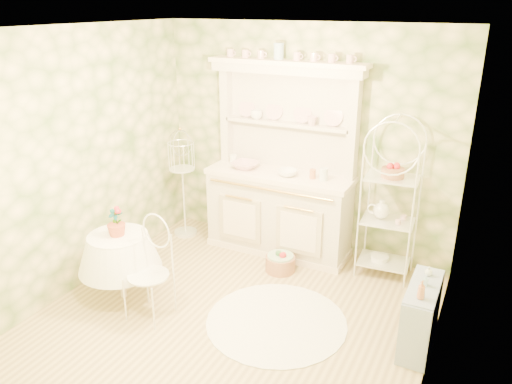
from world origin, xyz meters
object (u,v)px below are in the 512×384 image
at_px(kitchen_dresser, 280,162).
at_px(bakers_rack, 390,195).
at_px(side_shelf, 421,314).
at_px(floor_basket, 280,261).
at_px(birdcage_stand, 183,184).
at_px(cafe_chair, 148,272).
at_px(round_table, 121,266).

bearing_deg(kitchen_dresser, bakers_rack, -0.06).
distance_m(side_shelf, floor_basket, 1.78).
bearing_deg(kitchen_dresser, birdcage_stand, -173.54).
bearing_deg(birdcage_stand, cafe_chair, -66.27).
distance_m(round_table, floor_basket, 1.77).
relative_size(birdcage_stand, floor_basket, 3.85).
relative_size(cafe_chair, floor_basket, 2.65).
xyz_separation_m(bakers_rack, floor_basket, (-1.07, -0.47, -0.84)).
bearing_deg(side_shelf, bakers_rack, 122.01).
bearing_deg(side_shelf, cafe_chair, -158.56).
bearing_deg(bakers_rack, round_table, -148.08).
height_order(kitchen_dresser, side_shelf, kitchen_dresser).
distance_m(birdcage_stand, floor_basket, 1.66).
bearing_deg(round_table, side_shelf, 11.15).
xyz_separation_m(side_shelf, cafe_chair, (-2.42, -0.71, 0.16)).
bearing_deg(birdcage_stand, bakers_rack, 3.18).
relative_size(round_table, floor_basket, 2.02).
height_order(bakers_rack, round_table, bakers_rack).
relative_size(bakers_rack, side_shelf, 2.54).
bearing_deg(floor_basket, side_shelf, -21.84).
distance_m(bakers_rack, cafe_chair, 2.65).
bearing_deg(round_table, bakers_rack, 36.26).
height_order(kitchen_dresser, cafe_chair, kitchen_dresser).
height_order(side_shelf, birdcage_stand, birdcage_stand).
bearing_deg(round_table, birdcage_stand, 100.05).
height_order(birdcage_stand, floor_basket, birdcage_stand).
relative_size(cafe_chair, birdcage_stand, 0.69).
bearing_deg(floor_basket, round_table, -135.50).
height_order(round_table, floor_basket, round_table).
xyz_separation_m(kitchen_dresser, bakers_rack, (1.31, -0.00, -0.19)).
xyz_separation_m(bakers_rack, birdcage_stand, (-2.59, -0.14, -0.25)).
height_order(round_table, cafe_chair, cafe_chair).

